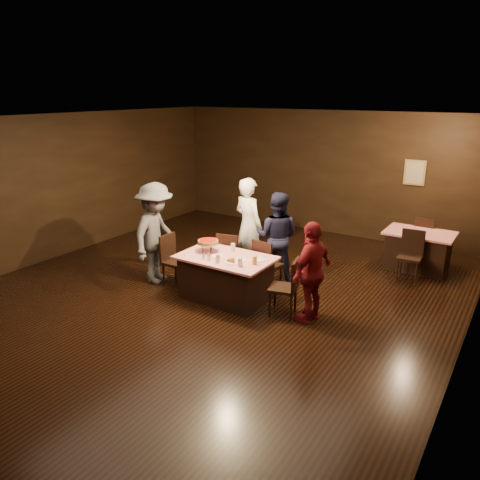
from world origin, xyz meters
name	(u,v)px	position (x,y,z in m)	size (l,w,h in m)	color
room	(199,177)	(0.00, 0.01, 2.14)	(10.00, 10.04, 3.02)	black
main_table	(226,278)	(0.30, 0.30, 0.39)	(1.60, 1.00, 0.77)	red
back_table	(418,251)	(2.74, 3.55, 0.39)	(1.30, 0.90, 0.77)	red
chair_far_left	(231,256)	(-0.10, 1.05, 0.47)	(0.42, 0.42, 0.95)	black
chair_far_right	(268,264)	(0.70, 1.05, 0.47)	(0.42, 0.42, 0.95)	black
chair_end_left	(176,261)	(-0.80, 0.30, 0.47)	(0.42, 0.42, 0.95)	black
chair_end_right	(283,287)	(1.40, 0.30, 0.47)	(0.42, 0.42, 0.95)	black
chair_back_near	(410,256)	(2.74, 2.85, 0.47)	(0.42, 0.42, 0.95)	black
chair_back_far	(425,239)	(2.74, 4.15, 0.47)	(0.42, 0.42, 0.95)	black
diner_white_jacket	(248,226)	(-0.05, 1.59, 0.94)	(0.69, 0.45, 1.88)	white
diner_navy_hoodie	(277,237)	(0.62, 1.52, 0.85)	(0.83, 0.64, 1.70)	black
diner_grey_knit	(156,233)	(-1.23, 0.25, 0.94)	(1.21, 0.70, 1.88)	#55555A
diner_red_shirt	(312,272)	(1.84, 0.36, 0.80)	(0.94, 0.39, 1.60)	maroon
pizza_stand	(208,242)	(-0.10, 0.35, 0.95)	(0.38, 0.38, 0.22)	black
plate_with_slice	(232,261)	(0.55, 0.12, 0.80)	(0.25, 0.25, 0.06)	white
plate_empty	(258,260)	(0.85, 0.45, 0.78)	(0.25, 0.25, 0.01)	white
glass_front_left	(218,258)	(0.35, 0.00, 0.84)	(0.08, 0.08, 0.14)	silver
glass_front_right	(240,262)	(0.75, 0.05, 0.84)	(0.08, 0.08, 0.14)	silver
glass_amber	(255,260)	(0.90, 0.25, 0.84)	(0.08, 0.08, 0.14)	#BF7F26
glass_back	(233,247)	(0.25, 0.60, 0.84)	(0.08, 0.08, 0.14)	silver
condiments	(207,257)	(0.12, 0.01, 0.82)	(0.17, 0.10, 0.09)	silver
napkin_center	(241,260)	(0.60, 0.30, 0.77)	(0.16, 0.16, 0.01)	white
napkin_left	(217,256)	(0.15, 0.25, 0.77)	(0.16, 0.16, 0.01)	white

